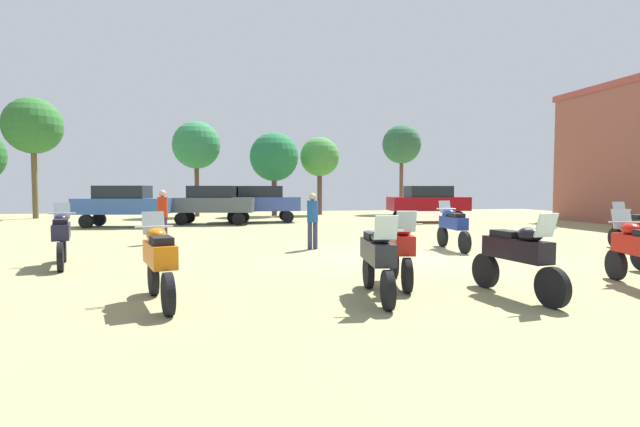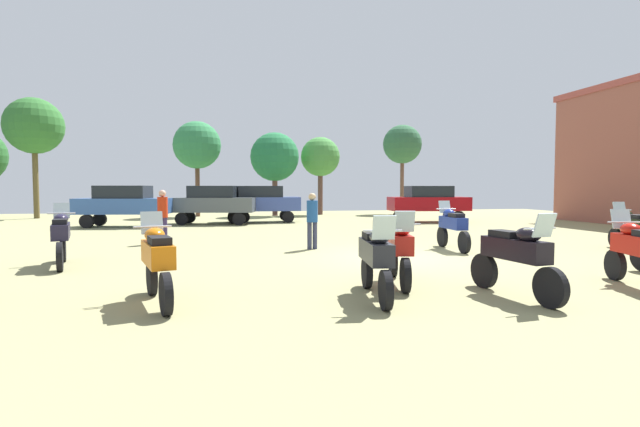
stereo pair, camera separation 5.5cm
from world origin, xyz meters
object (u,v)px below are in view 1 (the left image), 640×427
person_1 (313,216)px  tree_3 (33,126)px  motorcycle_3 (630,227)px  motorcycle_10 (517,255)px  person_2 (163,212)px  motorcycle_8 (400,247)px  tree_1 (274,157)px  tree_6 (320,157)px  motorcycle_11 (378,256)px  car_3 (213,202)px  motorcycle_7 (453,226)px  tree_2 (196,145)px  motorcycle_9 (159,260)px  tree_4 (402,145)px  car_1 (123,203)px  car_2 (428,201)px  motorcycle_12 (61,236)px  motorcycle_5 (640,250)px  car_4 (260,201)px

person_1 → tree_3: tree_3 is taller
motorcycle_3 → motorcycle_10: 8.45m
person_2 → tree_3: size_ratio=0.24×
motorcycle_8 → person_2: (-5.39, 8.08, 0.35)m
tree_1 → tree_6: 3.37m
motorcycle_11 → car_3: size_ratio=0.49×
motorcycle_7 → motorcycle_10: motorcycle_10 is taller
person_1 → tree_2: size_ratio=0.27×
motorcycle_8 → motorcycle_9: size_ratio=1.03×
motorcycle_7 → motorcycle_9: 9.46m
motorcycle_8 → tree_4: bearing=-99.3°
tree_2 → motorcycle_8: bearing=-77.9°
car_1 → car_2: same height
motorcycle_11 → motorcycle_3: bearing=-148.5°
car_2 → car_1: bearing=96.1°
motorcycle_3 → person_2: person_2 is taller
motorcycle_11 → person_2: size_ratio=1.23×
car_1 → person_1: 12.53m
motorcycle_10 → car_1: bearing=-67.5°
motorcycle_11 → car_1: car_1 is taller
motorcycle_12 → person_1: (6.49, 1.92, 0.27)m
motorcycle_7 → motorcycle_8: bearing=-123.5°
motorcycle_11 → tree_2: size_ratio=0.36×
motorcycle_7 → motorcycle_8: size_ratio=1.04×
motorcycle_7 → tree_2: tree_2 is taller
car_3 → person_2: bearing=-178.5°
motorcycle_11 → car_3: (-3.08, 17.58, 0.45)m
motorcycle_7 → tree_1: 19.48m
car_3 → tree_3: size_ratio=0.61×
motorcycle_9 → person_2: 8.85m
motorcycle_7 → tree_1: size_ratio=0.40×
motorcycle_8 → motorcycle_5: bearing=176.3°
person_2 → tree_2: (0.32, 15.54, 3.62)m
motorcycle_8 → tree_1: tree_1 is taller
motorcycle_7 → motorcycle_11: motorcycle_7 is taller
motorcycle_10 → person_2: (-6.94, 9.53, 0.34)m
car_2 → tree_4: (1.77, 8.52, 3.90)m
tree_3 → person_2: bearing=-58.7°
motorcycle_7 → motorcycle_8: (-3.47, -4.56, -0.01)m
motorcycle_5 → tree_6: 25.58m
person_1 → tree_3: size_ratio=0.23×
motorcycle_7 → tree_6: 19.85m
car_4 → person_1: car_4 is taller
person_2 → motorcycle_8: bearing=146.4°
car_4 → motorcycle_5: bearing=-162.3°
motorcycle_12 → car_3: size_ratio=0.48×
motorcycle_10 → tree_6: bearing=-101.1°
car_3 → tree_3: (-10.89, 6.97, 4.51)m
motorcycle_3 → tree_4: size_ratio=0.32×
motorcycle_11 → car_4: (-0.57, 18.54, 0.45)m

